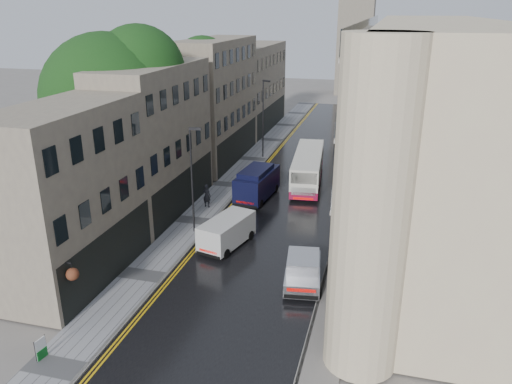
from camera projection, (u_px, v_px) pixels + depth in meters
The scene contains 16 objects.
road at pixel (293, 191), 43.05m from camera, with size 9.00×85.00×0.02m, color black.
left_sidewalk at pixel (229, 185), 44.44m from camera, with size 2.70×85.00×0.12m, color gray.
right_sidewalk at pixel (357, 196), 41.73m from camera, with size 1.80×85.00×0.12m, color slate.
old_shop_row at pixel (199, 111), 45.52m from camera, with size 4.50×56.00×12.00m, color gray, non-canonical shape.
modern_block at pixel (429, 122), 36.78m from camera, with size 8.00×40.00×14.00m, color beige, non-canonical shape.
tree_near at pixel (111, 122), 36.86m from camera, with size 10.56×10.56×13.89m, color black, non-canonical shape.
tree_far at pixel (183, 102), 48.82m from camera, with size 9.24×9.24×12.46m, color black, non-canonical shape.
cream_bus at pixel (293, 178), 42.16m from camera, with size 2.32×10.22×2.79m, color white, non-canonical shape.
white_lorry at pixel (340, 139), 50.43m from camera, with size 2.74×9.13×4.79m, color silver, non-canonical shape.
silver_hatchback at pixel (285, 282), 27.17m from camera, with size 1.94×4.44×1.66m, color #A7A8AC, non-canonical shape.
white_van at pixel (202, 238), 31.96m from camera, with size 1.90×4.44×2.01m, color silver, non-canonical shape.
navy_van at pixel (237, 188), 39.67m from camera, with size 2.17×5.43×2.77m, color black, non-canonical shape.
pedestrian at pixel (207, 196), 39.10m from camera, with size 0.68×0.45×1.87m, color black.
lamp_post_near at pixel (192, 182), 33.80m from camera, with size 0.83×0.19×7.41m, color black, non-canonical shape.
lamp_post_far at pixel (263, 119), 51.28m from camera, with size 0.90×0.20×7.96m, color black, non-canonical shape.
estate_sign at pixel (41, 349), 22.22m from camera, with size 0.08×0.60×1.01m, color white, non-canonical shape.
Camera 1 is at (7.26, -12.37, 14.90)m, focal length 35.00 mm.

